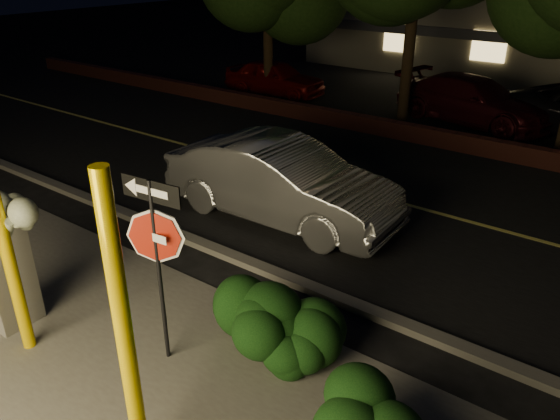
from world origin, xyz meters
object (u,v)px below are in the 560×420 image
object	(u,v)px
yellow_pole_right	(125,338)
signpost	(155,237)
yellow_pole_left	(4,241)
silver_sedan	(281,181)
parked_car_red	(275,78)
parked_car_darkred	(473,100)

from	to	relation	value
yellow_pole_right	signpost	size ratio (longest dim) A/B	1.32
yellow_pole_right	signpost	world-z (taller)	yellow_pole_right
signpost	yellow_pole_right	bearing A→B (deg)	-57.55
yellow_pole_right	yellow_pole_left	bearing A→B (deg)	172.63
yellow_pole_right	signpost	distance (m)	1.80
yellow_pole_left	signpost	world-z (taller)	yellow_pole_left
yellow_pole_left	silver_sedan	xyz separation A→B (m)	(0.41, 5.51, -0.88)
parked_car_red	yellow_pole_left	bearing A→B (deg)	-161.06
signpost	parked_car_red	bearing A→B (deg)	115.35
yellow_pole_left	parked_car_darkred	world-z (taller)	yellow_pole_left
yellow_pole_right	parked_car_red	world-z (taller)	yellow_pole_right
yellow_pole_left	yellow_pole_right	distance (m)	2.91
signpost	parked_car_red	size ratio (longest dim) A/B	0.67
parked_car_darkred	silver_sedan	bearing A→B (deg)	-172.86
yellow_pole_left	parked_car_darkred	bearing A→B (deg)	85.43
yellow_pole_right	silver_sedan	xyz separation A→B (m)	(-2.47, 5.88, -0.93)
yellow_pole_left	parked_car_darkred	size ratio (longest dim) A/B	0.67
silver_sedan	parked_car_red	distance (m)	10.91
parked_car_darkred	yellow_pole_right	bearing A→B (deg)	-161.78
silver_sedan	parked_car_darkred	world-z (taller)	silver_sedan
signpost	parked_car_darkred	xyz separation A→B (m)	(-0.57, 13.89, -1.16)
silver_sedan	parked_car_darkred	bearing A→B (deg)	-6.35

